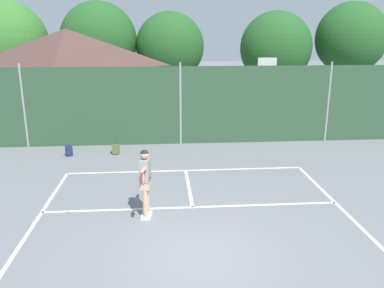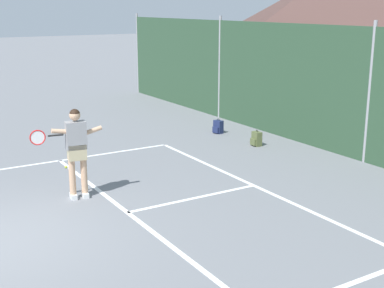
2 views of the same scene
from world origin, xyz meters
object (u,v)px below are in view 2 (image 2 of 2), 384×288
object	(u,v)px
tennis_player	(76,146)
backpack_navy	(218,127)
tennis_ball	(66,167)
backpack_olive	(256,139)

from	to	relation	value
tennis_player	backpack_navy	bearing A→B (deg)	119.84
tennis_ball	backpack_navy	xyz separation A→B (m)	(-1.10, 5.19, 0.16)
tennis_player	tennis_ball	xyz separation A→B (m)	(-2.13, 0.44, -1.08)
tennis_ball	backpack_navy	bearing A→B (deg)	101.98
tennis_player	tennis_ball	size ratio (longest dim) A/B	28.10
tennis_player	backpack_olive	distance (m)	5.95
backpack_olive	tennis_player	bearing A→B (deg)	-76.03
tennis_player	backpack_navy	size ratio (longest dim) A/B	4.01
tennis_ball	backpack_olive	world-z (taller)	backpack_olive
tennis_ball	tennis_player	bearing A→B (deg)	-11.65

